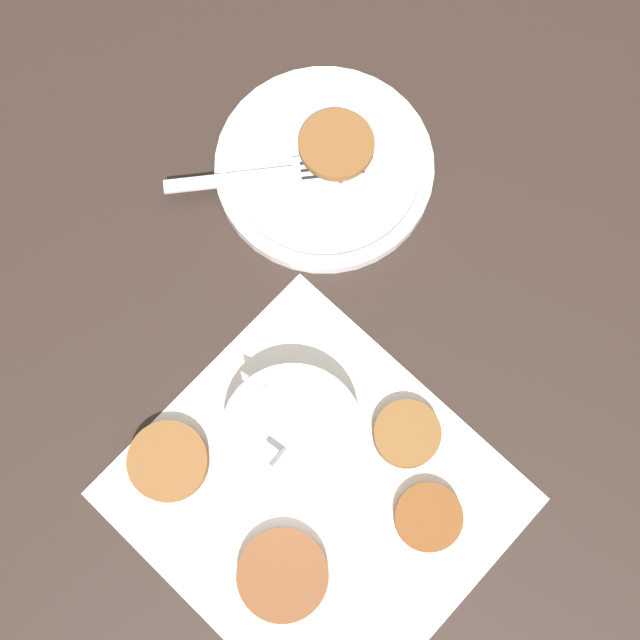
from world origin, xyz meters
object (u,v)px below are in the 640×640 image
(serving_plate, at_px, (324,166))
(fritter_on_plate, at_px, (336,146))
(fork, at_px, (291,173))
(sauce_bowl, at_px, (293,436))

(serving_plate, xyz_separation_m, fritter_on_plate, (0.00, -0.02, 0.02))
(serving_plate, xyz_separation_m, fork, (0.01, 0.03, 0.01))
(sauce_bowl, height_order, fritter_on_plate, sauce_bowl)
(sauce_bowl, xyz_separation_m, fritter_on_plate, (0.18, -0.19, 0.00))
(fritter_on_plate, relative_size, fork, 0.41)
(sauce_bowl, height_order, fork, sauce_bowl)
(serving_plate, height_order, fritter_on_plate, fritter_on_plate)
(serving_plate, bearing_deg, fritter_on_plate, -80.59)
(sauce_bowl, xyz_separation_m, fork, (0.18, -0.15, -0.00))
(serving_plate, height_order, fork, fork)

